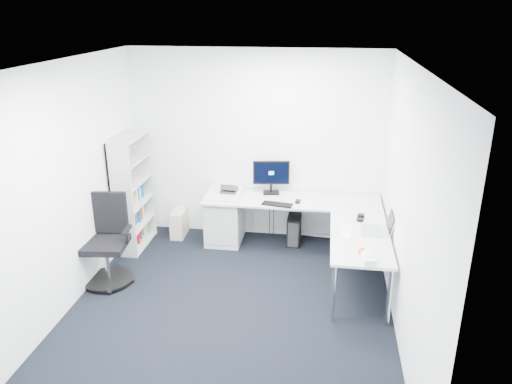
# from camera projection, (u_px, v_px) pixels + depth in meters

# --- Properties ---
(ground) EXTENTS (4.20, 4.20, 0.00)m
(ground) POSITION_uv_depth(u_px,v_px,m) (229.00, 311.00, 5.59)
(ground) COLOR black
(ceiling) EXTENTS (4.20, 4.20, 0.00)m
(ceiling) POSITION_uv_depth(u_px,v_px,m) (224.00, 65.00, 4.64)
(ceiling) COLOR white
(wall_back) EXTENTS (3.60, 0.02, 2.70)m
(wall_back) POSITION_uv_depth(u_px,v_px,m) (256.00, 146.00, 7.06)
(wall_back) COLOR white
(wall_back) RESTS_ON ground
(wall_front) EXTENTS (3.60, 0.02, 2.70)m
(wall_front) POSITION_uv_depth(u_px,v_px,m) (162.00, 318.00, 3.17)
(wall_front) COLOR white
(wall_front) RESTS_ON ground
(wall_left) EXTENTS (0.02, 4.20, 2.70)m
(wall_left) POSITION_uv_depth(u_px,v_px,m) (63.00, 191.00, 5.36)
(wall_left) COLOR white
(wall_left) RESTS_ON ground
(wall_right) EXTENTS (0.02, 4.20, 2.70)m
(wall_right) POSITION_uv_depth(u_px,v_px,m) (407.00, 209.00, 4.87)
(wall_right) COLOR white
(wall_right) RESTS_ON ground
(l_desk) EXTENTS (2.43, 1.36, 0.71)m
(l_desk) POSITION_uv_depth(u_px,v_px,m) (289.00, 233.00, 6.69)
(l_desk) COLOR silver
(l_desk) RESTS_ON ground
(drawer_pedestal) EXTENTS (0.49, 0.61, 0.75)m
(drawer_pedestal) POSITION_uv_depth(u_px,v_px,m) (225.00, 217.00, 7.15)
(drawer_pedestal) COLOR silver
(drawer_pedestal) RESTS_ON ground
(bookshelf) EXTENTS (0.31, 0.80, 1.59)m
(bookshelf) POSITION_uv_depth(u_px,v_px,m) (133.00, 193.00, 6.87)
(bookshelf) COLOR #B0B2B2
(bookshelf) RESTS_ON ground
(task_chair) EXTENTS (0.68, 0.68, 1.11)m
(task_chair) POSITION_uv_depth(u_px,v_px,m) (105.00, 242.00, 5.98)
(task_chair) COLOR black
(task_chair) RESTS_ON ground
(black_pc_tower) EXTENTS (0.19, 0.42, 0.41)m
(black_pc_tower) POSITION_uv_depth(u_px,v_px,m) (294.00, 229.00, 7.17)
(black_pc_tower) COLOR black
(black_pc_tower) RESTS_ON ground
(beige_pc_tower) EXTENTS (0.20, 0.42, 0.39)m
(beige_pc_tower) POSITION_uv_depth(u_px,v_px,m) (179.00, 223.00, 7.39)
(beige_pc_tower) COLOR #B8B19C
(beige_pc_tower) RESTS_ON ground
(power_strip) EXTENTS (0.37, 0.09, 0.04)m
(power_strip) POSITION_uv_depth(u_px,v_px,m) (318.00, 234.00, 7.42)
(power_strip) COLOR white
(power_strip) RESTS_ON ground
(monitor) EXTENTS (0.53, 0.24, 0.49)m
(monitor) POSITION_uv_depth(u_px,v_px,m) (271.00, 177.00, 7.00)
(monitor) COLOR black
(monitor) RESTS_ON l_desk
(black_keyboard) EXTENTS (0.42, 0.21, 0.02)m
(black_keyboard) POSITION_uv_depth(u_px,v_px,m) (277.00, 204.00, 6.67)
(black_keyboard) COLOR black
(black_keyboard) RESTS_ON l_desk
(mouse) EXTENTS (0.07, 0.11, 0.03)m
(mouse) POSITION_uv_depth(u_px,v_px,m) (298.00, 201.00, 6.75)
(mouse) COLOR black
(mouse) RESTS_ON l_desk
(desk_phone) EXTENTS (0.23, 0.23, 0.15)m
(desk_phone) POSITION_uv_depth(u_px,v_px,m) (229.00, 189.00, 7.04)
(desk_phone) COLOR #272729
(desk_phone) RESTS_ON l_desk
(laptop) EXTENTS (0.37, 0.36, 0.26)m
(laptop) POSITION_uv_depth(u_px,v_px,m) (372.00, 221.00, 5.86)
(laptop) COLOR #B9BCC0
(laptop) RESTS_ON l_desk
(white_keyboard) EXTENTS (0.14, 0.41, 0.01)m
(white_keyboard) POSITION_uv_depth(u_px,v_px,m) (347.00, 232.00, 5.88)
(white_keyboard) COLOR white
(white_keyboard) RESTS_ON l_desk
(headphones) EXTENTS (0.16, 0.22, 0.05)m
(headphones) POSITION_uv_depth(u_px,v_px,m) (361.00, 217.00, 6.24)
(headphones) COLOR black
(headphones) RESTS_ON l_desk
(orange_fruit) EXTENTS (0.08, 0.08, 0.08)m
(orange_fruit) POSITION_uv_depth(u_px,v_px,m) (362.00, 251.00, 5.35)
(orange_fruit) COLOR #F95A16
(orange_fruit) RESTS_ON l_desk
(tissue_box) EXTENTS (0.14, 0.24, 0.08)m
(tissue_box) POSITION_uv_depth(u_px,v_px,m) (368.00, 259.00, 5.17)
(tissue_box) COLOR white
(tissue_box) RESTS_ON l_desk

